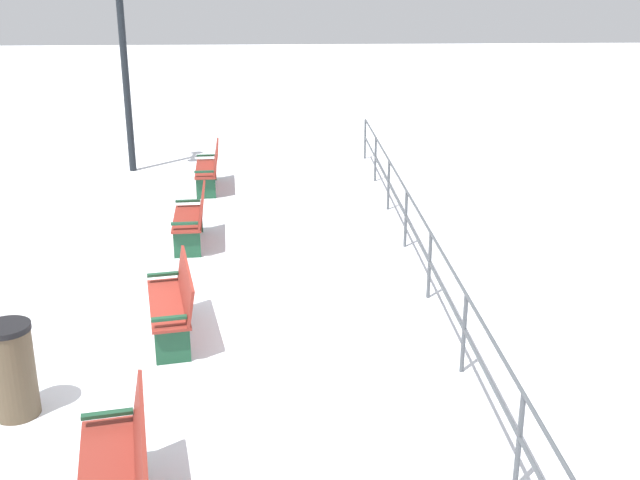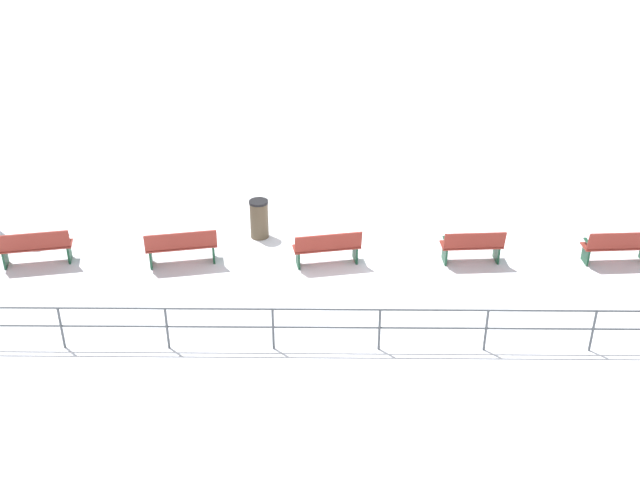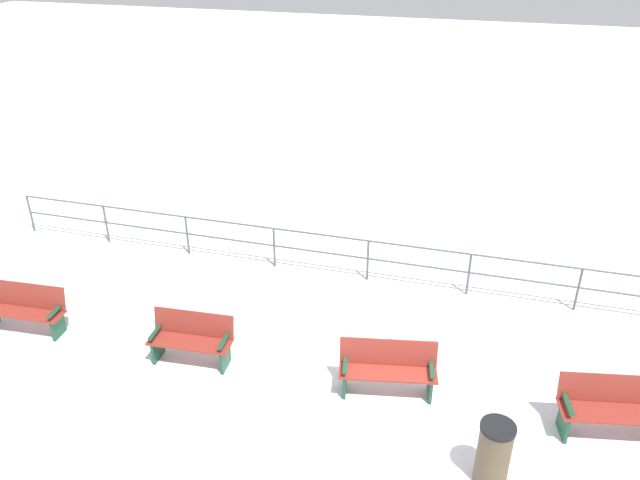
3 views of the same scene
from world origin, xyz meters
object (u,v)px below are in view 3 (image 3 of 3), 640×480
(bench_nearest, at_px, (24,307))
(trash_bin, at_px, (494,453))
(bench_second, at_px, (192,338))
(bench_third, at_px, (388,368))
(bench_fourth, at_px, (616,407))

(bench_nearest, xyz_separation_m, trash_bin, (1.27, 8.64, 0.03))
(bench_nearest, distance_m, trash_bin, 8.74)
(bench_second, relative_size, bench_third, 0.90)
(bench_fourth, bearing_deg, bench_third, -100.90)
(bench_second, bearing_deg, bench_fourth, 87.22)
(bench_fourth, bearing_deg, bench_nearest, -100.17)
(bench_nearest, relative_size, bench_third, 1.00)
(bench_fourth, relative_size, trash_bin, 1.74)
(bench_fourth, bearing_deg, bench_second, -99.80)
(bench_nearest, distance_m, bench_second, 3.46)
(bench_fourth, distance_m, trash_bin, 2.24)
(bench_nearest, bearing_deg, bench_second, 86.18)
(trash_bin, bearing_deg, bench_fourth, 129.27)
(bench_nearest, xyz_separation_m, bench_second, (-0.00, 3.46, -0.01))
(bench_second, xyz_separation_m, bench_third, (-0.14, 3.45, 0.01))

